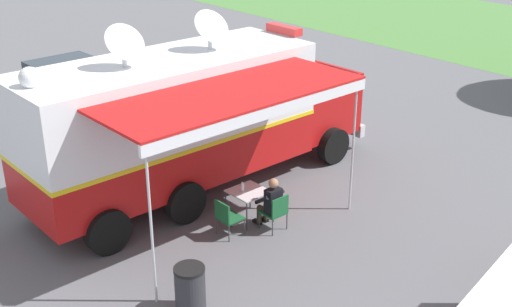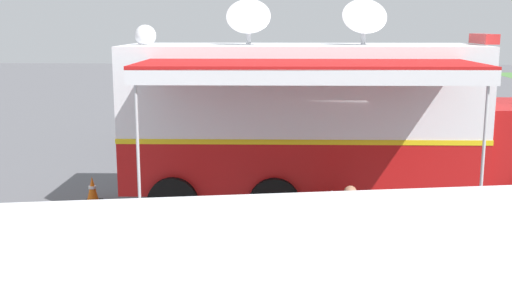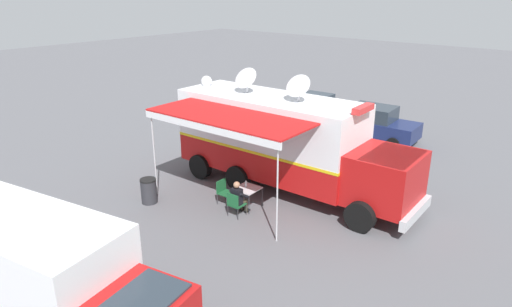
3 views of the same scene
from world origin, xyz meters
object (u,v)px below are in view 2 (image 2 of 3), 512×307
object	(u,v)px
command_truck	(336,120)
traffic_cone	(92,189)
seated_responder	(349,218)
folding_chair_beside_table	(291,220)
folding_chair_at_table	(350,230)
folding_table	(338,207)
car_behind_truck	(321,118)
trash_bin	(154,253)
car_far_corner	(208,117)
water_bottle	(332,197)

from	to	relation	value
command_truck	traffic_cone	world-z (taller)	command_truck
seated_responder	folding_chair_beside_table	bearing A→B (deg)	-108.05
folding_chair_beside_table	folding_chair_at_table	bearing A→B (deg)	62.80
folding_chair_at_table	traffic_cone	bearing A→B (deg)	-120.91
traffic_cone	folding_table	bearing A→B (deg)	65.11
command_truck	folding_table	bearing A→B (deg)	-2.09
seated_responder	traffic_cone	bearing A→B (deg)	-119.45
folding_chair_beside_table	traffic_cone	world-z (taller)	folding_chair_beside_table
command_truck	folding_table	distance (m)	2.45
folding_chair_at_table	car_behind_truck	bearing A→B (deg)	-179.82
folding_chair_at_table	seated_responder	size ratio (longest dim) A/B	0.70
trash_bin	car_far_corner	distance (m)	11.65
trash_bin	car_far_corner	size ratio (longest dim) A/B	0.21
seated_responder	car_far_corner	bearing A→B (deg)	-160.02
seated_responder	traffic_cone	world-z (taller)	seated_responder
folding_chair_at_table	water_bottle	bearing A→B (deg)	-163.50
seated_responder	traffic_cone	xyz separation A→B (m)	(-3.07, -5.43, -0.37)
command_truck	trash_bin	size ratio (longest dim) A/B	10.51
command_truck	traffic_cone	bearing A→B (deg)	-93.82
trash_bin	car_behind_truck	bearing A→B (deg)	165.22
car_far_corner	folding_table	bearing A→B (deg)	20.42
trash_bin	traffic_cone	xyz separation A→B (m)	(-4.41, -2.34, -0.18)
command_truck	car_behind_truck	xyz separation A→B (m)	(-7.56, 0.03, -1.07)
seated_responder	car_behind_truck	bearing A→B (deg)	-179.85
traffic_cone	trash_bin	bearing A→B (deg)	27.92
folding_chair_beside_table	traffic_cone	xyz separation A→B (m)	(-2.74, -4.44, -0.23)
folding_table	folding_chair_at_table	distance (m)	0.83
folding_table	folding_chair_at_table	bearing A→B (deg)	10.20
folding_chair_at_table	trash_bin	bearing A→B (deg)	-69.53
traffic_cone	car_behind_truck	distance (m)	9.02
trash_bin	car_behind_truck	distance (m)	12.01
command_truck	water_bottle	distance (m)	2.32
trash_bin	folding_chair_beside_table	bearing A→B (deg)	128.40
seated_responder	car_far_corner	xyz separation A→B (m)	(-10.28, -3.74, 0.23)
command_truck	trash_bin	distance (m)	5.27
folding_chair_at_table	folding_chair_beside_table	size ratio (longest dim) A/B	1.00
folding_chair_beside_table	car_behind_truck	world-z (taller)	car_behind_truck
command_truck	car_far_corner	world-z (taller)	command_truck
command_truck	trash_bin	xyz separation A→B (m)	(4.05, -3.03, -1.49)
folding_table	folding_chair_at_table	xyz separation A→B (m)	(0.80, 0.14, -0.16)
folding_chair_beside_table	car_far_corner	distance (m)	10.33
water_bottle	traffic_cone	world-z (taller)	water_bottle
folding_table	water_bottle	xyz separation A→B (m)	(-0.07, -0.11, 0.16)
car_behind_truck	car_far_corner	bearing A→B (deg)	-90.21
seated_responder	car_behind_truck	distance (m)	10.27
command_truck	folding_table	world-z (taller)	command_truck
folding_chair_at_table	traffic_cone	world-z (taller)	folding_chair_at_table
seated_responder	traffic_cone	size ratio (longest dim) A/B	2.16
seated_responder	folding_table	bearing A→B (deg)	-167.26
trash_bin	seated_responder	bearing A→B (deg)	113.51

